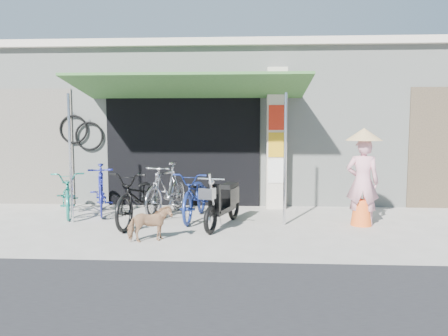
# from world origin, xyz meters

# --- Properties ---
(ground) EXTENTS (80.00, 80.00, 0.00)m
(ground) POSITION_xyz_m (0.00, 0.00, 0.00)
(ground) COLOR #B0A99F
(ground) RESTS_ON ground
(bicycle_shop) EXTENTS (12.30, 5.30, 3.66)m
(bicycle_shop) POSITION_xyz_m (-0.00, 5.09, 1.83)
(bicycle_shop) COLOR #ABB0A8
(bicycle_shop) RESTS_ON ground
(shop_pillar) EXTENTS (0.42, 0.44, 3.00)m
(shop_pillar) POSITION_xyz_m (0.85, 2.45, 1.50)
(shop_pillar) COLOR beige
(shop_pillar) RESTS_ON ground
(awning) EXTENTS (4.60, 1.88, 2.72)m
(awning) POSITION_xyz_m (-0.90, 1.63, 2.51)
(awning) COLOR #305E2A
(awning) RESTS_ON ground
(neighbour_left) EXTENTS (2.60, 0.06, 2.60)m
(neighbour_left) POSITION_xyz_m (-5.00, 2.59, 1.30)
(neighbour_left) COLOR #6B665B
(neighbour_left) RESTS_ON ground
(bike_teal) EXTENTS (1.21, 1.81, 0.90)m
(bike_teal) POSITION_xyz_m (-3.33, 1.38, 0.45)
(bike_teal) COLOR #1B7C6C
(bike_teal) RESTS_ON ground
(bike_blue) EXTENTS (0.97, 1.73, 1.00)m
(bike_blue) POSITION_xyz_m (-2.73, 1.57, 0.50)
(bike_blue) COLOR navy
(bike_blue) RESTS_ON ground
(bike_black) EXTENTS (0.93, 1.95, 0.98)m
(bike_black) POSITION_xyz_m (-1.70, 0.65, 0.49)
(bike_black) COLOR black
(bike_black) RESTS_ON ground
(bike_silver) EXTENTS (0.96, 1.82, 1.05)m
(bike_silver) POSITION_xyz_m (-1.36, 1.45, 0.53)
(bike_silver) COLOR #A6A5AA
(bike_silver) RESTS_ON ground
(bike_navy) EXTENTS (0.79, 1.81, 0.92)m
(bike_navy) POSITION_xyz_m (-0.75, 1.15, 0.46)
(bike_navy) COLOR navy
(bike_navy) RESTS_ON ground
(street_dog) EXTENTS (0.73, 0.54, 0.56)m
(street_dog) POSITION_xyz_m (-1.26, -0.51, 0.28)
(street_dog) COLOR tan
(street_dog) RESTS_ON ground
(moped) EXTENTS (0.67, 1.60, 0.93)m
(moped) POSITION_xyz_m (-0.18, 0.60, 0.42)
(moped) COLOR black
(moped) RESTS_ON ground
(nun) EXTENTS (0.64, 0.64, 1.74)m
(nun) POSITION_xyz_m (2.28, 0.80, 0.86)
(nun) COLOR pink
(nun) RESTS_ON ground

